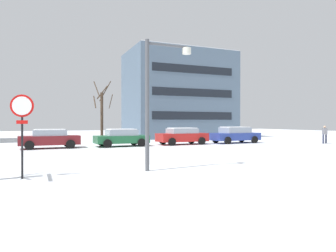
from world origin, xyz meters
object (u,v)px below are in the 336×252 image
stop_sign (22,120)px  parked_car_red (182,136)px  parked_car_green (121,137)px  parked_car_maroon (49,138)px  parked_car_blue (235,135)px  pedestrian_crossing (325,133)px  street_lamp (157,89)px

stop_sign → parked_car_red: size_ratio=0.65×
stop_sign → parked_car_green: bearing=62.0°
parked_car_maroon → parked_car_red: bearing=-1.1°
stop_sign → parked_car_blue: 21.02m
parked_car_maroon → parked_car_blue: bearing=-1.2°
parked_car_green → parked_car_blue: (10.56, -0.14, 0.05)m
pedestrian_crossing → parked_car_green: bearing=167.9°
stop_sign → parked_car_green: stop_sign is taller
street_lamp → parked_car_red: bearing=60.6°
street_lamp → parked_car_blue: 17.57m
parked_car_green → parked_car_red: (5.28, 0.01, 0.03)m
parked_car_blue → stop_sign: bearing=-144.5°
pedestrian_crossing → parked_car_blue: bearing=152.5°
parked_car_maroon → pedestrian_crossing: pedestrian_crossing is taller
stop_sign → parked_car_maroon: bearing=84.3°
parked_car_maroon → parked_car_blue: (15.85, -0.34, 0.04)m
stop_sign → pedestrian_crossing: bearing=19.5°
street_lamp → parked_car_green: 12.80m
stop_sign → street_lamp: (4.79, -0.13, 1.20)m
stop_sign → pedestrian_crossing: stop_sign is taller
stop_sign → parked_car_maroon: (1.25, 12.51, -1.26)m
parked_car_maroon → stop_sign: bearing=-95.7°
stop_sign → street_lamp: bearing=-1.6°
stop_sign → parked_car_red: bearing=46.2°
parked_car_maroon → pedestrian_crossing: 23.20m
stop_sign → parked_car_maroon: size_ratio=0.67×
street_lamp → parked_car_maroon: bearing=105.7°
street_lamp → parked_car_maroon: size_ratio=1.21×
parked_car_maroon → parked_car_red: (10.56, -0.19, 0.02)m
parked_car_maroon → parked_car_red: size_ratio=0.97×
parked_car_red → pedestrian_crossing: 12.87m
parked_car_maroon → parked_car_red: 10.57m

